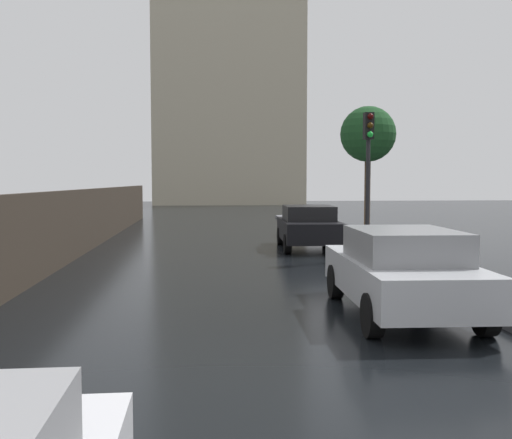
{
  "coord_description": "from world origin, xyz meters",
  "views": [
    {
      "loc": [
        -0.56,
        -5.84,
        2.25
      ],
      "look_at": [
        0.5,
        5.53,
        1.49
      ],
      "focal_mm": 40.51,
      "sensor_mm": 36.0,
      "label": 1
    }
  ],
  "objects": [
    {
      "name": "traffic_light",
      "position": [
        4.14,
        10.21,
        2.96
      ],
      "size": [
        0.26,
        0.39,
        4.05
      ],
      "color": "black",
      "rests_on": "sidewalk_strip"
    },
    {
      "name": "distant_tower",
      "position": [
        2.04,
        52.59,
        14.42
      ],
      "size": [
        14.47,
        8.97,
        34.91
      ],
      "color": "#B2A88E",
      "rests_on": "ground"
    },
    {
      "name": "car_black_far_ahead",
      "position": [
        2.98,
        13.14,
        0.75
      ],
      "size": [
        2.03,
        3.97,
        1.44
      ],
      "rotation": [
        0.0,
        0.0,
        -0.05
      ],
      "color": "black",
      "rests_on": "ground"
    },
    {
      "name": "car_silver_near_kerb",
      "position": [
        2.76,
        3.48,
        0.76
      ],
      "size": [
        2.02,
        4.31,
        1.46
      ],
      "rotation": [
        0.0,
        0.0,
        -0.04
      ],
      "color": "#B2B5BA",
      "rests_on": "ground"
    },
    {
      "name": "ground",
      "position": [
        0.0,
        0.0,
        0.0
      ],
      "size": [
        120.0,
        120.0,
        0.0
      ],
      "primitive_type": "plane",
      "color": "black"
    },
    {
      "name": "street_tree_near",
      "position": [
        6.63,
        18.82,
        4.26
      ],
      "size": [
        2.4,
        2.4,
        5.51
      ],
      "color": "#4C3823",
      "rests_on": "ground"
    }
  ]
}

